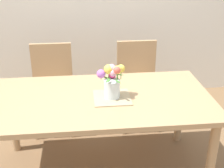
# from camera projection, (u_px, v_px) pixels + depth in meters

# --- Properties ---
(dining_table) EXTENTS (1.76, 0.94, 0.72)m
(dining_table) POSITION_uv_depth(u_px,v_px,m) (101.00, 106.00, 2.49)
(dining_table) COLOR tan
(dining_table) RESTS_ON ground_plane
(chair_left) EXTENTS (0.42, 0.42, 0.90)m
(chair_left) POSITION_uv_depth(u_px,v_px,m) (52.00, 82.00, 3.23)
(chair_left) COLOR tan
(chair_left) RESTS_ON ground_plane
(chair_right) EXTENTS (0.42, 0.42, 0.90)m
(chair_right) POSITION_uv_depth(u_px,v_px,m) (138.00, 78.00, 3.31)
(chair_right) COLOR tan
(chair_right) RESTS_ON ground_plane
(placemat) EXTENTS (0.29, 0.29, 0.01)m
(placemat) POSITION_uv_depth(u_px,v_px,m) (112.00, 97.00, 2.44)
(placemat) COLOR tan
(placemat) RESTS_ON dining_table
(flower_vase) EXTENTS (0.22, 0.19, 0.27)m
(flower_vase) POSITION_uv_depth(u_px,v_px,m) (112.00, 79.00, 2.40)
(flower_vase) COLOR silver
(flower_vase) RESTS_ON placemat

